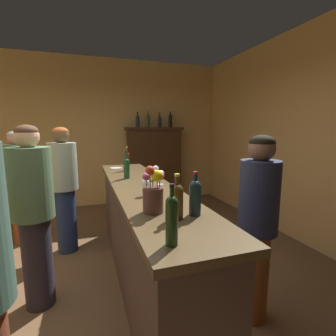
# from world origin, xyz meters

# --- Properties ---
(floor) EXTENTS (7.80, 7.80, 0.00)m
(floor) POSITION_xyz_m (0.00, 0.00, 0.00)
(floor) COLOR brown
(floor) RESTS_ON ground
(wall_back) EXTENTS (5.61, 0.12, 2.99)m
(wall_back) POSITION_xyz_m (0.00, 3.06, 1.49)
(wall_back) COLOR tan
(wall_back) RESTS_ON ground
(wall_right) EXTENTS (0.12, 6.12, 2.99)m
(wall_right) POSITION_xyz_m (2.80, 0.00, 1.49)
(wall_right) COLOR tan
(wall_right) RESTS_ON ground
(bar_counter) EXTENTS (0.58, 2.97, 1.05)m
(bar_counter) POSITION_xyz_m (0.42, 0.05, 0.53)
(bar_counter) COLOR #48352F
(bar_counter) RESTS_ON ground
(display_cabinet) EXTENTS (1.17, 0.42, 1.62)m
(display_cabinet) POSITION_xyz_m (1.28, 2.76, 0.84)
(display_cabinet) COLOR #3B2210
(display_cabinet) RESTS_ON ground
(wine_bottle_merlot) EXTENTS (0.08, 0.08, 0.29)m
(wine_bottle_merlot) POSITION_xyz_m (0.55, -0.90, 1.17)
(wine_bottle_merlot) COLOR #172C33
(wine_bottle_merlot) RESTS_ON bar_counter
(wine_bottle_malbec) EXTENTS (0.06, 0.06, 0.30)m
(wine_bottle_malbec) POSITION_xyz_m (0.27, -1.25, 1.18)
(wine_bottle_malbec) COLOR #1D3817
(wine_bottle_malbec) RESTS_ON bar_counter
(wine_bottle_riesling) EXTENTS (0.08, 0.08, 0.29)m
(wine_bottle_riesling) POSITION_xyz_m (0.42, -0.92, 1.17)
(wine_bottle_riesling) COLOR #4A3314
(wine_bottle_riesling) RESTS_ON bar_counter
(wine_bottle_syrah) EXTENTS (0.07, 0.07, 0.32)m
(wine_bottle_syrah) POSITION_xyz_m (0.42, 0.98, 1.18)
(wine_bottle_syrah) COLOR #4C2718
(wine_bottle_syrah) RESTS_ON bar_counter
(wine_bottle_pinot) EXTENTS (0.07, 0.07, 0.31)m
(wine_bottle_pinot) POSITION_xyz_m (0.33, 0.45, 1.18)
(wine_bottle_pinot) COLOR #183E1C
(wine_bottle_pinot) RESTS_ON bar_counter
(wine_glass_front) EXTENTS (0.07, 0.07, 0.14)m
(wine_glass_front) POSITION_xyz_m (0.36, -0.33, 1.14)
(wine_glass_front) COLOR white
(wine_glass_front) RESTS_ON bar_counter
(wine_glass_mid) EXTENTS (0.07, 0.07, 0.16)m
(wine_glass_mid) POSITION_xyz_m (0.61, 0.28, 1.16)
(wine_glass_mid) COLOR white
(wine_glass_mid) RESTS_ON bar_counter
(wine_glass_rear) EXTENTS (0.08, 0.08, 0.15)m
(wine_glass_rear) POSITION_xyz_m (0.59, 0.03, 1.15)
(wine_glass_rear) COLOR white
(wine_glass_rear) RESTS_ON bar_counter
(flower_arrangement) EXTENTS (0.15, 0.14, 0.32)m
(flower_arrangement) POSITION_xyz_m (0.31, -0.76, 1.18)
(flower_arrangement) COLOR brown
(flower_arrangement) RESTS_ON bar_counter
(cheese_plate) EXTENTS (0.16, 0.16, 0.01)m
(cheese_plate) POSITION_xyz_m (0.29, 1.18, 1.05)
(cheese_plate) COLOR white
(cheese_plate) RESTS_ON bar_counter
(display_bottle_left) EXTENTS (0.08, 0.08, 0.31)m
(display_bottle_left) POSITION_xyz_m (0.94, 2.76, 1.75)
(display_bottle_left) COLOR #1F2A3B
(display_bottle_left) RESTS_ON display_cabinet
(display_bottle_midleft) EXTENTS (0.07, 0.07, 0.33)m
(display_bottle_midleft) POSITION_xyz_m (1.15, 2.76, 1.77)
(display_bottle_midleft) COLOR #254927
(display_bottle_midleft) RESTS_ON display_cabinet
(display_bottle_center) EXTENTS (0.07, 0.07, 0.30)m
(display_bottle_center) POSITION_xyz_m (1.40, 2.76, 1.75)
(display_bottle_center) COLOR #172236
(display_bottle_center) RESTS_ON display_cabinet
(display_bottle_midright) EXTENTS (0.08, 0.08, 0.34)m
(display_bottle_midright) POSITION_xyz_m (1.64, 2.76, 1.77)
(display_bottle_midright) COLOR black
(display_bottle_midright) RESTS_ON display_cabinet
(patron_in_navy) EXTENTS (0.33, 0.33, 1.57)m
(patron_in_navy) POSITION_xyz_m (-1.00, 1.53, 0.86)
(patron_in_navy) COLOR brown
(patron_in_navy) RESTS_ON ground
(patron_near_entrance) EXTENTS (0.35, 0.35, 1.64)m
(patron_near_entrance) POSITION_xyz_m (-0.56, 0.03, 0.90)
(patron_near_entrance) COLOR #2A2531
(patron_near_entrance) RESTS_ON ground
(patron_by_cabinet) EXTENTS (0.35, 0.35, 1.62)m
(patron_by_cabinet) POSITION_xyz_m (-0.38, 1.04, 0.89)
(patron_by_cabinet) COLOR navy
(patron_by_cabinet) RESTS_ON ground
(bartender) EXTENTS (0.31, 0.31, 1.56)m
(bartender) POSITION_xyz_m (1.18, -0.73, 0.87)
(bartender) COLOR brown
(bartender) RESTS_ON ground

